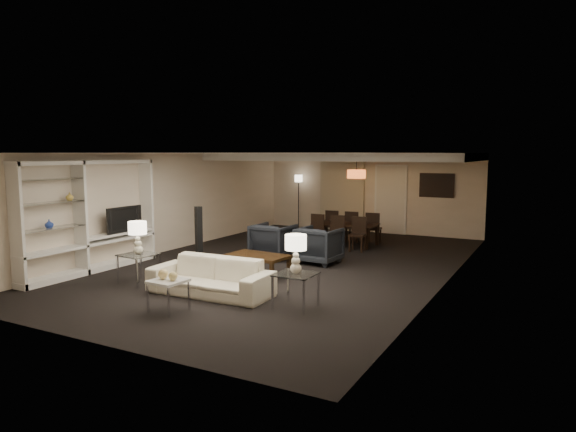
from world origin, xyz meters
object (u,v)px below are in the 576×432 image
Objects in this scene: chair_fl at (334,225)px; chair_nm at (336,233)px; floor_speaker at (199,233)px; dining_table at (345,235)px; pendant_light at (356,174)px; armchair_left at (273,241)px; armchair_right at (319,245)px; floor_lamp at (299,202)px; chair_nr at (357,234)px; vase_amber at (70,196)px; coffee_table at (258,265)px; table_lamp_right at (296,254)px; table_lamp_left at (138,238)px; chair_fr at (374,228)px; side_table_left at (139,269)px; television at (121,219)px; chair_fm at (353,226)px; sofa at (210,277)px; side_table_right at (296,291)px; chair_nl at (315,231)px; vase_blue at (49,224)px; marble_table at (169,296)px.

chair_nm is at bearing 112.05° from chair_fl.
floor_speaker is 4.13m from dining_table.
armchair_left is (-0.93, -3.07, -1.51)m from pendant_light.
dining_table is (0.87, 2.42, -0.12)m from armchair_left.
dining_table is (-0.33, 2.42, -0.12)m from armchair_right.
chair_nr is at bearing -43.08° from floor_lamp.
dining_table is at bearing 59.16° from vase_amber.
coffee_table is at bearing -93.96° from pendant_light.
table_lamp_right is at bearing 111.87° from armchair_right.
coffee_table is 2.43m from table_lamp_left.
chair_fr is (1.20, 0.00, 0.00)m from chair_fl.
pendant_light is 0.85× the size of side_table_left.
armchair_right is at bearing -60.09° from television.
chair_fm and chair_fr have the same top height.
sofa is 3.53× the size of table_lamp_right.
television is at bearing -137.24° from chair_nm.
side_table_right is at bearing 111.87° from armchair_right.
armchair_left is at bearing 109.44° from coffee_table.
television is 1.13× the size of chair_nl.
vase_blue is at bearing 57.58° from armchair_left.
sofa is 1.60m from coffee_table.
sofa is at bearing -98.79° from chair_nm.
chair_nl is (2.92, 3.98, -0.60)m from television.
chair_nm is 4.00m from floor_lamp.
floor_lamp is at bearing 116.62° from table_lamp_right.
pendant_light is 0.59× the size of chair_nr.
floor_lamp is (0.94, 8.79, -0.25)m from vase_blue.
chair_nm is at bearing -90.68° from dining_table.
chair_fr is at bearing -27.92° from floor_lamp.
television is 5.76m from chair_nr.
armchair_left is 1.00× the size of armchair_right.
armchair_right is 1.79m from chair_nr.
coffee_table is at bearing -94.36° from dining_table.
floor_lamp reaches higher than chair_nl.
chair_nl is at bearing 63.02° from vase_blue.
side_table_right is (1.10, -3.30, -0.13)m from armchair_right.
floor_speaker reaches higher than armchair_left.
table_lamp_left reaches higher than chair_fm.
floor_speaker is 4.99m from chair_fr.
floor_speaker reaches higher than side_table_left.
chair_fm is (-0.06, -0.00, -1.48)m from pendant_light.
vase_amber is 0.18× the size of chair_fm.
armchair_left is 0.54× the size of dining_table.
side_table_right is 5.12m from television.
chair_nr and chair_fm have the same top height.
floor_lamp reaches higher than marble_table.
coffee_table is (-0.33, -4.77, -1.70)m from pendant_light.
table_lamp_right reaches higher than marble_table.
chair_nl is (-2.03, 5.07, 0.15)m from side_table_right.
dining_table reaches higher than marble_table.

